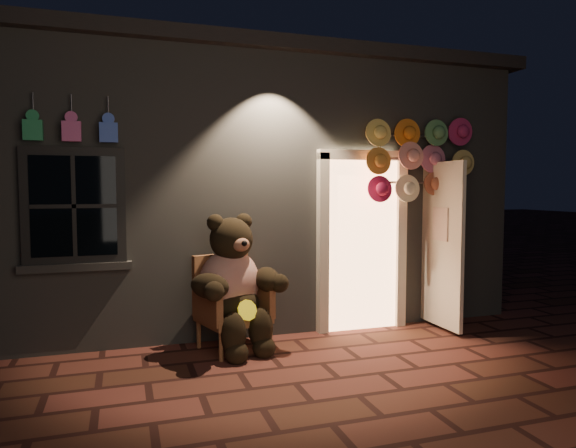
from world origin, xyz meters
name	(u,v)px	position (x,y,z in m)	size (l,w,h in m)	color
ground	(296,383)	(0.00, 0.00, 0.00)	(60.00, 60.00, 0.00)	#5B2923
shop_building	(216,188)	(0.00, 3.99, 1.74)	(7.30, 5.95, 3.51)	slate
wicker_armchair	(229,302)	(-0.35, 1.20, 0.50)	(0.83, 0.79, 1.01)	#9A633B
teddy_bear	(234,285)	(-0.33, 1.07, 0.71)	(1.04, 0.95, 1.49)	#AA2A12
hat_rack	(420,159)	(2.03, 1.28, 2.09)	(1.46, 0.22, 2.58)	#59595E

